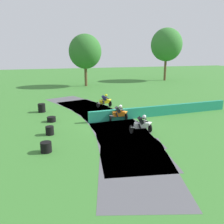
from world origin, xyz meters
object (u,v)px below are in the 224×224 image
object	(u,v)px
motorcycle_lead_white	(142,124)
tire_stack_mid_b	(51,119)
traffic_cone	(165,111)
motorcycle_trailing_yellow	(105,101)
tire_stack_far	(42,108)
tire_stack_near	(46,147)
motorcycle_chase_orange	(119,113)
tire_stack_mid_a	(50,130)

from	to	relation	value
motorcycle_lead_white	tire_stack_mid_b	size ratio (longest dim) A/B	2.40
traffic_cone	motorcycle_trailing_yellow	bearing A→B (deg)	140.48
tire_stack_far	traffic_cone	distance (m)	11.56
motorcycle_trailing_yellow	tire_stack_far	world-z (taller)	motorcycle_trailing_yellow
tire_stack_near	traffic_cone	xyz separation A→B (m)	(10.78, 5.90, -0.08)
tire_stack_mid_b	traffic_cone	size ratio (longest dim) A/B	1.60
motorcycle_trailing_yellow	motorcycle_chase_orange	bearing A→B (deg)	-91.09
motorcycle_lead_white	tire_stack_near	bearing A→B (deg)	-167.26
tire_stack_far	tire_stack_mid_b	bearing A→B (deg)	-77.86
tire_stack_near	traffic_cone	bearing A→B (deg)	28.71
motorcycle_trailing_yellow	traffic_cone	size ratio (longest dim) A/B	3.88
tire_stack_near	tire_stack_far	bearing A→B (deg)	91.26
tire_stack_mid_b	tire_stack_far	world-z (taller)	tire_stack_far
tire_stack_mid_b	tire_stack_near	bearing A→B (deg)	-94.99
motorcycle_chase_orange	traffic_cone	bearing A→B (deg)	13.02
tire_stack_near	traffic_cone	size ratio (longest dim) A/B	1.44
tire_stack_mid_b	traffic_cone	world-z (taller)	traffic_cone
tire_stack_mid_b	motorcycle_trailing_yellow	bearing A→B (deg)	34.38
tire_stack_near	tire_stack_mid_a	size ratio (longest dim) A/B	1.06
motorcycle_lead_white	motorcycle_chase_orange	xyz separation A→B (m)	(-0.62, 3.30, 0.01)
tire_stack_near	traffic_cone	distance (m)	12.29
motorcycle_lead_white	motorcycle_trailing_yellow	world-z (taller)	motorcycle_trailing_yellow
tire_stack_near	tire_stack_mid_b	distance (m)	6.09
motorcycle_chase_orange	tire_stack_far	distance (m)	7.75
motorcycle_lead_white	tire_stack_far	size ratio (longest dim) A/B	2.11
motorcycle_lead_white	tire_stack_near	world-z (taller)	motorcycle_lead_white
motorcycle_chase_orange	traffic_cone	size ratio (longest dim) A/B	3.82
motorcycle_chase_orange	traffic_cone	distance (m)	5.00
motorcycle_chase_orange	tire_stack_mid_a	bearing A→B (deg)	-161.67
motorcycle_trailing_yellow	traffic_cone	world-z (taller)	motorcycle_trailing_yellow
motorcycle_trailing_yellow	tire_stack_mid_b	xyz separation A→B (m)	(-5.50, -3.76, -0.45)
motorcycle_trailing_yellow	tire_stack_far	xyz separation A→B (m)	(-6.24, -0.33, -0.25)
motorcycle_chase_orange	tire_stack_near	distance (m)	7.63
tire_stack_mid_a	motorcycle_lead_white	bearing A→B (deg)	-12.94
motorcycle_trailing_yellow	tire_stack_mid_b	size ratio (longest dim) A/B	2.42
tire_stack_near	motorcycle_chase_orange	bearing A→B (deg)	38.89
motorcycle_lead_white	tire_stack_mid_a	world-z (taller)	motorcycle_lead_white
motorcycle_lead_white	traffic_cone	world-z (taller)	motorcycle_lead_white
motorcycle_trailing_yellow	tire_stack_mid_b	world-z (taller)	motorcycle_trailing_yellow
tire_stack_mid_a	traffic_cone	size ratio (longest dim) A/B	1.36
tire_stack_mid_a	traffic_cone	distance (m)	10.90
traffic_cone	tire_stack_near	bearing A→B (deg)	-151.29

